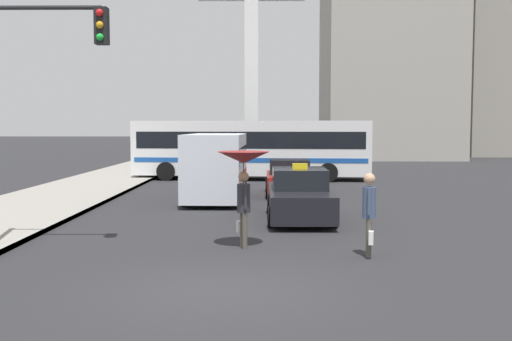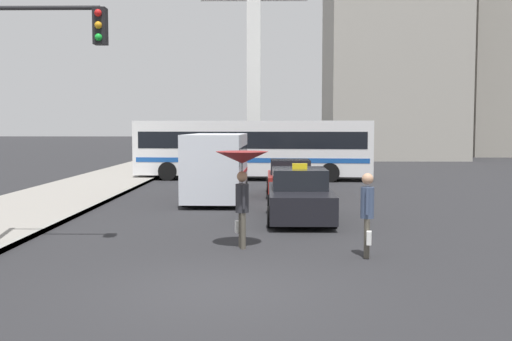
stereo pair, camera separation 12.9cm
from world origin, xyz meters
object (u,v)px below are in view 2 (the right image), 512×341
Objects in this scene: taxi at (299,197)px; pedestrian_with_umbrella at (242,168)px; ambulance_van at (217,164)px; traffic_light at (33,76)px; monument_cross at (254,30)px; sedan_red at (290,179)px; city_bus at (253,147)px; pedestrian_man at (367,209)px.

pedestrian_with_umbrella reaches higher than taxi.
traffic_light reaches higher than ambulance_van.
pedestrian_with_umbrella is 0.14× the size of monument_cross.
ambulance_van is 19.47m from monument_cross.
traffic_light is at bearing 70.80° from ambulance_van.
ambulance_van reaches higher than sedan_red.
sedan_red is 17.87m from monument_cross.
taxi is 5.24m from ambulance_van.
traffic_light is (-3.31, -8.85, 2.51)m from ambulance_van.
traffic_light is 27.55m from monument_cross.
city_bus reaches higher than pedestrian_man.
ambulance_van is 8.67m from pedestrian_with_umbrella.
city_bus is (-1.68, 13.52, 1.01)m from taxi.
traffic_light is at bearing -99.16° from monument_cross.
ambulance_van is at bearing -5.72° from pedestrian_with_umbrella.
pedestrian_with_umbrella is at bearing 3.65° from traffic_light.
pedestrian_man is at bearing -83.76° from monument_cross.
sedan_red is 0.72× the size of traffic_light.
traffic_light is (-7.30, 0.62, 2.86)m from pedestrian_man.
pedestrian_with_umbrella is 5.04m from traffic_light.
taxi is 0.28× the size of monument_cross.
pedestrian_with_umbrella is (0.14, -17.72, 0.15)m from city_bus.
monument_cross is (-0.29, 26.42, 7.22)m from pedestrian_with_umbrella.
pedestrian_with_umbrella is 27.39m from monument_cross.
monument_cross reaches higher than pedestrian_man.
ambulance_van reaches higher than taxi.
taxi is 6.57m from sedan_red.
pedestrian_man is at bearing 102.74° from taxi.
pedestrian_with_umbrella is 1.23× the size of pedestrian_man.
city_bus reaches higher than sedan_red.
monument_cross is at bearing 6.03° from city_bus.
pedestrian_man is at bearing 114.12° from ambulance_van.
sedan_red is 3.65m from ambulance_van.
pedestrian_with_umbrella is (-1.54, -4.20, 1.16)m from taxi.
traffic_light is at bearing 36.20° from taxi.
sedan_red is at bearing -163.76° from pedestrian_man.
ambulance_van is at bearing -146.68° from pedestrian_man.
monument_cross reaches higher than ambulance_van.
pedestrian_with_umbrella is 2.96m from pedestrian_man.
sedan_red is at bearing -83.39° from monument_cross.
monument_cross is (-1.81, 15.65, 8.42)m from sedan_red.
traffic_light is (-6.14, -4.49, 3.20)m from taxi.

